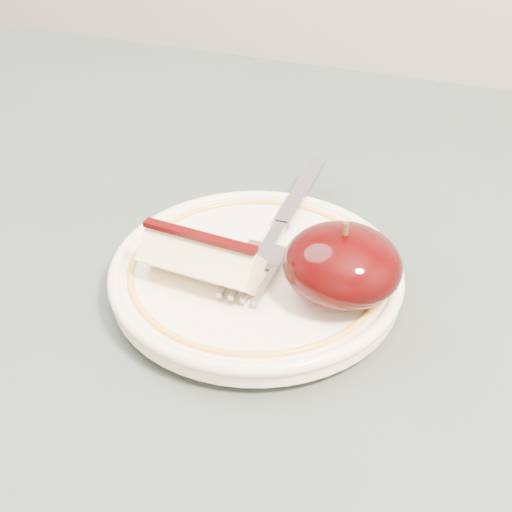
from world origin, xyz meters
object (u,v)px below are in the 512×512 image
(plate, at_px, (256,273))
(apple_half, at_px, (342,265))
(fork, at_px, (281,225))
(table, at_px, (170,415))

(plate, xyz_separation_m, apple_half, (0.06, -0.01, 0.03))
(fork, bearing_deg, plate, 178.05)
(table, xyz_separation_m, plate, (0.05, 0.05, 0.10))
(apple_half, xyz_separation_m, fork, (-0.06, 0.05, -0.02))
(plate, relative_size, apple_half, 2.64)
(table, bearing_deg, fork, 63.86)
(plate, bearing_deg, apple_half, -6.87)
(plate, height_order, apple_half, apple_half)
(apple_half, bearing_deg, plate, 173.13)
(table, distance_m, plate, 0.12)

